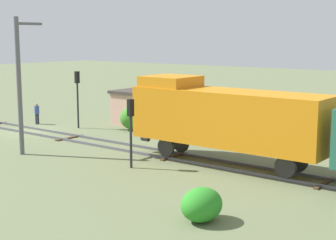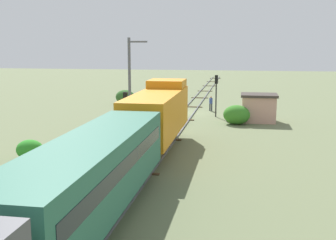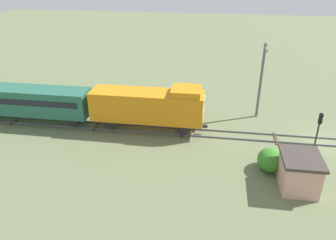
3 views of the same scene
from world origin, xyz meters
TOP-DOWN VIEW (x-y plane):
  - ground_plane at (0.00, 0.00)m, footprint 163.82×163.82m
  - railway_track at (0.00, -0.00)m, footprint 2.40×109.21m
  - locomotive at (0.00, 17.07)m, footprint 2.90×11.60m
  - traffic_signal_near at (-3.20, 1.94)m, footprint 0.32×0.34m
  - traffic_signal_mid at (3.40, 13.31)m, footprint 0.32×0.34m
  - worker_near_track at (-2.40, -2.02)m, footprint 0.38×0.38m
  - catenary_mast at (4.94, 5.97)m, footprint 1.94×0.28m
  - relay_hut at (-7.50, 4.07)m, footprint 3.50×2.90m
  - bush_near at (7.82, 20.88)m, footprint 1.82×1.49m
  - bush_mid at (-5.40, 5.86)m, footprint 2.53×2.07m

SIDE VIEW (x-z plane):
  - ground_plane at x=0.00m, z-range 0.00..0.00m
  - railway_track at x=0.00m, z-range -0.01..0.15m
  - bush_near at x=7.82m, z-range 0.00..1.32m
  - bush_mid at x=-5.40m, z-range 0.00..1.84m
  - worker_near_track at x=-2.40m, z-range 0.15..1.85m
  - relay_hut at x=-7.50m, z-range 0.02..2.76m
  - traffic_signal_mid at x=3.40m, z-range 0.74..4.47m
  - locomotive at x=0.00m, z-range 0.47..5.07m
  - traffic_signal_near at x=-3.20m, z-range 0.85..5.22m
  - catenary_mast at x=4.94m, z-range 0.25..8.39m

